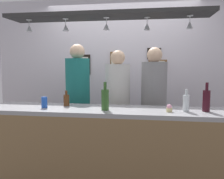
# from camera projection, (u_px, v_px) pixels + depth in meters

# --- Properties ---
(back_wall) EXTENTS (4.40, 0.06, 2.60)m
(back_wall) POSITION_uv_depth(u_px,v_px,m) (121.00, 76.00, 3.93)
(back_wall) COLOR silver
(back_wall) RESTS_ON ground_plane
(bar_counter) EXTENTS (2.70, 0.55, 1.01)m
(bar_counter) POSITION_uv_depth(u_px,v_px,m) (103.00, 142.00, 2.42)
(bar_counter) COLOR #99999E
(bar_counter) RESTS_ON ground_plane
(overhead_glass_rack) EXTENTS (2.20, 0.36, 0.04)m
(overhead_glass_rack) POSITION_uv_depth(u_px,v_px,m) (106.00, 16.00, 2.48)
(overhead_glass_rack) COLOR black
(hanging_wineglass_far_left) EXTENTS (0.07, 0.07, 0.13)m
(hanging_wineglass_far_left) POSITION_uv_depth(u_px,v_px,m) (29.00, 28.00, 2.61)
(hanging_wineglass_far_left) COLOR silver
(hanging_wineglass_far_left) RESTS_ON overhead_glass_rack
(hanging_wineglass_left) EXTENTS (0.07, 0.07, 0.13)m
(hanging_wineglass_left) POSITION_uv_depth(u_px,v_px,m) (66.00, 27.00, 2.55)
(hanging_wineglass_left) COLOR silver
(hanging_wineglass_left) RESTS_ON overhead_glass_rack
(hanging_wineglass_center_left) EXTENTS (0.07, 0.07, 0.13)m
(hanging_wineglass_center_left) POSITION_uv_depth(u_px,v_px,m) (106.00, 26.00, 2.48)
(hanging_wineglass_center_left) COLOR silver
(hanging_wineglass_center_left) RESTS_ON overhead_glass_rack
(hanging_wineglass_center) EXTENTS (0.07, 0.07, 0.13)m
(hanging_wineglass_center) POSITION_uv_depth(u_px,v_px,m) (147.00, 26.00, 2.48)
(hanging_wineglass_center) COLOR silver
(hanging_wineglass_center) RESTS_ON overhead_glass_rack
(hanging_wineglass_center_right) EXTENTS (0.07, 0.07, 0.13)m
(hanging_wineglass_center_right) POSITION_uv_depth(u_px,v_px,m) (190.00, 24.00, 2.38)
(hanging_wineglass_center_right) COLOR silver
(hanging_wineglass_center_right) RESTS_ON overhead_glass_rack
(person_left_teal_shirt) EXTENTS (0.34, 0.34, 1.78)m
(person_left_teal_shirt) POSITION_uv_depth(u_px,v_px,m) (78.00, 94.00, 3.28)
(person_left_teal_shirt) COLOR #2D334C
(person_left_teal_shirt) RESTS_ON ground_plane
(person_middle_white_patterned_shirt) EXTENTS (0.34, 0.34, 1.69)m
(person_middle_white_patterned_shirt) POSITION_uv_depth(u_px,v_px,m) (118.00, 99.00, 3.20)
(person_middle_white_patterned_shirt) COLOR #2D334C
(person_middle_white_patterned_shirt) RESTS_ON ground_plane
(person_right_grey_shirt) EXTENTS (0.34, 0.34, 1.73)m
(person_right_grey_shirt) POSITION_uv_depth(u_px,v_px,m) (154.00, 98.00, 3.13)
(person_right_grey_shirt) COLOR #2D334C
(person_right_grey_shirt) RESTS_ON ground_plane
(bottle_champagne_green) EXTENTS (0.08, 0.08, 0.30)m
(bottle_champagne_green) POSITION_uv_depth(u_px,v_px,m) (105.00, 99.00, 2.44)
(bottle_champagne_green) COLOR #2D5623
(bottle_champagne_green) RESTS_ON bar_counter
(bottle_beer_brown_stubby) EXTENTS (0.07, 0.07, 0.18)m
(bottle_beer_brown_stubby) POSITION_uv_depth(u_px,v_px,m) (66.00, 100.00, 2.70)
(bottle_beer_brown_stubby) COLOR #512D14
(bottle_beer_brown_stubby) RESTS_ON bar_counter
(bottle_wine_dark_red) EXTENTS (0.08, 0.08, 0.30)m
(bottle_wine_dark_red) POSITION_uv_depth(u_px,v_px,m) (206.00, 100.00, 2.37)
(bottle_wine_dark_red) COLOR #380F19
(bottle_wine_dark_red) RESTS_ON bar_counter
(bottle_soda_clear) EXTENTS (0.06, 0.06, 0.23)m
(bottle_soda_clear) POSITION_uv_depth(u_px,v_px,m) (186.00, 103.00, 2.38)
(bottle_soda_clear) COLOR silver
(bottle_soda_clear) RESTS_ON bar_counter
(drink_can) EXTENTS (0.07, 0.07, 0.12)m
(drink_can) POSITION_uv_depth(u_px,v_px,m) (44.00, 102.00, 2.58)
(drink_can) COLOR #1E4CB2
(drink_can) RESTS_ON bar_counter
(cupcake) EXTENTS (0.06, 0.06, 0.08)m
(cupcake) POSITION_uv_depth(u_px,v_px,m) (169.00, 108.00, 2.36)
(cupcake) COLOR beige
(cupcake) RESTS_ON bar_counter
(picture_frame_caricature) EXTENTS (0.26, 0.02, 0.34)m
(picture_frame_caricature) POSITION_uv_depth(u_px,v_px,m) (83.00, 65.00, 3.96)
(picture_frame_caricature) COLOR black
(picture_frame_caricature) RESTS_ON back_wall
(picture_frame_upper_small) EXTENTS (0.22, 0.02, 0.18)m
(picture_frame_upper_small) POSITION_uv_depth(u_px,v_px,m) (154.00, 54.00, 3.77)
(picture_frame_upper_small) COLOR black
(picture_frame_upper_small) RESTS_ON back_wall
(picture_frame_crest) EXTENTS (0.18, 0.02, 0.26)m
(picture_frame_crest) POSITION_uv_depth(u_px,v_px,m) (115.00, 60.00, 3.87)
(picture_frame_crest) COLOR brown
(picture_frame_crest) RESTS_ON back_wall
(picture_frame_lower_pair) EXTENTS (0.30, 0.02, 0.18)m
(picture_frame_lower_pair) POSITION_uv_depth(u_px,v_px,m) (158.00, 65.00, 3.78)
(picture_frame_lower_pair) COLOR brown
(picture_frame_lower_pair) RESTS_ON back_wall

